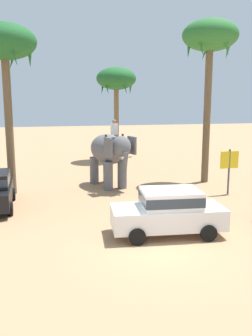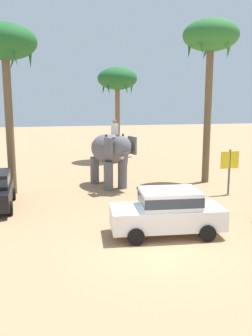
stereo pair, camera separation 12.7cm
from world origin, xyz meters
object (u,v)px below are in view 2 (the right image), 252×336
(palm_tree_left_of_road, at_px, (117,81))
(signboard_yellow, at_px, (230,163))
(elephant_with_mahout, at_px, (110,152))
(palm_tree_near_hut, at_px, (5,47))
(palm_tree_behind_elephant, at_px, (211,41))
(car_sedan_foreground, at_px, (168,210))

(palm_tree_left_of_road, height_order, signboard_yellow, palm_tree_left_of_road)
(elephant_with_mahout, height_order, palm_tree_near_hut, palm_tree_near_hut)
(palm_tree_behind_elephant, height_order, palm_tree_near_hut, palm_tree_behind_elephant)
(car_sedan_foreground, distance_m, palm_tree_behind_elephant, 11.94)
(signboard_yellow, bearing_deg, car_sedan_foreground, -136.75)
(elephant_with_mahout, relative_size, signboard_yellow, 1.67)
(car_sedan_foreground, relative_size, signboard_yellow, 1.77)
(palm_tree_behind_elephant, xyz_separation_m, palm_tree_near_hut, (-11.22, -0.22, -0.71))
(palm_tree_near_hut, bearing_deg, car_sedan_foreground, -52.02)
(palm_tree_behind_elephant, distance_m, palm_tree_near_hut, 11.24)
(palm_tree_behind_elephant, relative_size, signboard_yellow, 3.94)
(palm_tree_left_of_road, bearing_deg, palm_tree_near_hut, -128.95)
(elephant_with_mahout, relative_size, palm_tree_left_of_road, 0.53)
(palm_tree_near_hut, xyz_separation_m, signboard_yellow, (11.10, -2.83, -5.82))
(elephant_with_mahout, height_order, palm_tree_left_of_road, palm_tree_left_of_road)
(elephant_with_mahout, bearing_deg, palm_tree_near_hut, -176.57)
(palm_tree_near_hut, bearing_deg, palm_tree_behind_elephant, 1.13)
(elephant_with_mahout, bearing_deg, car_sedan_foreground, -85.45)
(elephant_with_mahout, xyz_separation_m, palm_tree_near_hut, (-5.34, -0.32, 5.52))
(palm_tree_behind_elephant, xyz_separation_m, signboard_yellow, (-0.12, -3.05, -6.53))
(palm_tree_near_hut, relative_size, signboard_yellow, 3.62)
(elephant_with_mahout, bearing_deg, signboard_yellow, -28.70)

